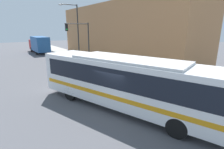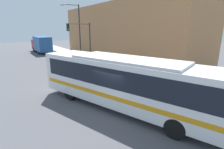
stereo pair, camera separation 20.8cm
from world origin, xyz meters
TOP-DOWN VIEW (x-y plane):
  - ground_plane at (0.00, 0.00)m, footprint 120.00×120.00m
  - sidewalk at (6.18, 20.00)m, footprint 3.36×70.00m
  - building_facade at (10.86, 14.91)m, footprint 6.00×27.83m
  - city_bus at (0.49, -0.20)m, footprint 6.37×12.43m
  - delivery_truck at (2.02, 28.76)m, footprint 2.28×8.33m
  - fire_hydrant at (5.10, 4.39)m, footprint 0.22×0.29m
  - traffic_light_pole at (4.13, 13.85)m, footprint 3.28×0.35m
  - parking_meter at (5.10, 7.21)m, footprint 0.14×0.14m
  - street_lamp at (5.00, 17.40)m, footprint 2.80×0.28m
  - pedestrian_near_corner at (6.28, 6.49)m, footprint 0.34×0.34m

SIDE VIEW (x-z plane):
  - ground_plane at x=0.00m, z-range 0.00..0.00m
  - sidewalk at x=6.18m, z-range 0.00..0.16m
  - fire_hydrant at x=5.10m, z-range 0.16..0.83m
  - pedestrian_near_corner at x=6.28m, z-range 0.18..1.91m
  - parking_meter at x=5.10m, z-range 0.39..1.72m
  - delivery_truck at x=2.02m, z-range 0.13..3.28m
  - city_bus at x=0.49m, z-range 0.25..3.40m
  - traffic_light_pole at x=4.13m, z-range 1.15..6.44m
  - building_facade at x=10.86m, z-range 0.00..8.25m
  - street_lamp at x=5.00m, z-range 0.88..8.79m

